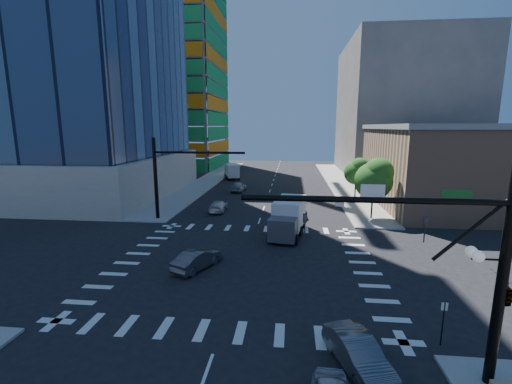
# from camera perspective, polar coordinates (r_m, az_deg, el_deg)

# --- Properties ---
(ground) EXTENTS (160.00, 160.00, 0.00)m
(ground) POSITION_cam_1_polar(r_m,az_deg,el_deg) (26.83, -1.89, -11.71)
(ground) COLOR black
(ground) RESTS_ON ground
(road_markings) EXTENTS (20.00, 20.00, 0.01)m
(road_markings) POSITION_cam_1_polar(r_m,az_deg,el_deg) (26.83, -1.89, -11.70)
(road_markings) COLOR silver
(road_markings) RESTS_ON ground
(sidewalk_ne) EXTENTS (5.00, 60.00, 0.15)m
(sidewalk_ne) POSITION_cam_1_polar(r_m,az_deg,el_deg) (65.97, 13.79, 1.61)
(sidewalk_ne) COLOR gray
(sidewalk_ne) RESTS_ON ground
(sidewalk_nw) EXTENTS (5.00, 60.00, 0.15)m
(sidewalk_nw) POSITION_cam_1_polar(r_m,az_deg,el_deg) (67.26, -7.82, 2.00)
(sidewalk_nw) COLOR gray
(sidewalk_nw) RESTS_ON ground
(construction_building) EXTENTS (25.16, 34.50, 70.60)m
(construction_building) POSITION_cam_1_polar(r_m,az_deg,el_deg) (92.93, -14.33, 19.38)
(construction_building) COLOR slate
(construction_building) RESTS_ON ground
(commercial_building) EXTENTS (20.50, 22.50, 10.60)m
(commercial_building) POSITION_cam_1_polar(r_m,az_deg,el_deg) (51.54, 30.74, 3.78)
(commercial_building) COLOR tan
(commercial_building) RESTS_ON ground
(bg_building_ne) EXTENTS (24.00, 30.00, 28.00)m
(bg_building_ne) POSITION_cam_1_polar(r_m,az_deg,el_deg) (83.05, 23.02, 12.55)
(bg_building_ne) COLOR #5F5A56
(bg_building_ne) RESTS_ON ground
(signal_mast_se) EXTENTS (10.51, 2.48, 9.00)m
(signal_mast_se) POSITION_cam_1_polar(r_m,az_deg,el_deg) (15.79, 33.12, -10.51)
(signal_mast_se) COLOR black
(signal_mast_se) RESTS_ON sidewalk_se
(signal_mast_nw) EXTENTS (10.20, 0.40, 9.00)m
(signal_mast_nw) POSITION_cam_1_polar(r_m,az_deg,el_deg) (38.76, -14.39, 3.39)
(signal_mast_nw) COLOR black
(signal_mast_nw) RESTS_ON sidewalk_nw
(tree_south) EXTENTS (4.16, 4.16, 6.82)m
(tree_south) POSITION_cam_1_polar(r_m,az_deg,el_deg) (39.93, 19.23, 2.16)
(tree_south) COLOR #382316
(tree_south) RESTS_ON sidewalk_ne
(tree_north) EXTENTS (3.54, 3.52, 5.78)m
(tree_north) POSITION_cam_1_polar(r_m,az_deg,el_deg) (51.72, 16.52, 3.39)
(tree_north) COLOR #382316
(tree_north) RESTS_ON sidewalk_ne
(no_parking_sign) EXTENTS (0.30, 0.06, 2.20)m
(no_parking_sign) POSITION_cam_1_polar(r_m,az_deg,el_deg) (19.33, 28.75, -18.01)
(no_parking_sign) COLOR black
(no_parking_sign) RESTS_ON ground
(car_nb_right) EXTENTS (2.82, 4.49, 1.40)m
(car_nb_right) POSITION_cam_1_polar(r_m,az_deg,el_deg) (16.83, 16.61, -24.37)
(car_nb_right) COLOR #56575C
(car_nb_right) RESTS_ON ground
(car_nb_far) EXTENTS (2.56, 5.39, 1.48)m
(car_nb_far) POSITION_cam_1_polar(r_m,az_deg,el_deg) (40.64, 6.43, -2.82)
(car_nb_far) COLOR black
(car_nb_far) RESTS_ON ground
(car_sb_near) EXTENTS (1.95, 4.55, 1.31)m
(car_sb_near) POSITION_cam_1_polar(r_m,az_deg,el_deg) (42.52, -6.30, -2.33)
(car_sb_near) COLOR silver
(car_sb_near) RESTS_ON ground
(car_sb_mid) EXTENTS (2.16, 4.78, 1.59)m
(car_sb_mid) POSITION_cam_1_polar(r_m,az_deg,el_deg) (55.30, -2.87, 0.94)
(car_sb_mid) COLOR #989B9F
(car_sb_mid) RESTS_ON ground
(car_sb_cross) EXTENTS (3.16, 4.55, 1.42)m
(car_sb_cross) POSITION_cam_1_polar(r_m,az_deg,el_deg) (25.95, -9.75, -10.98)
(car_sb_cross) COLOR #48474C
(car_sb_cross) RESTS_ON ground
(box_truck_near) EXTENTS (3.73, 6.78, 3.37)m
(box_truck_near) POSITION_cam_1_polar(r_m,az_deg,el_deg) (32.87, 5.27, -4.73)
(box_truck_near) COLOR black
(box_truck_near) RESTS_ON ground
(box_truck_far) EXTENTS (4.05, 6.20, 3.00)m
(box_truck_far) POSITION_cam_1_polar(r_m,az_deg,el_deg) (68.88, -4.07, 3.33)
(box_truck_far) COLOR black
(box_truck_far) RESTS_ON ground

